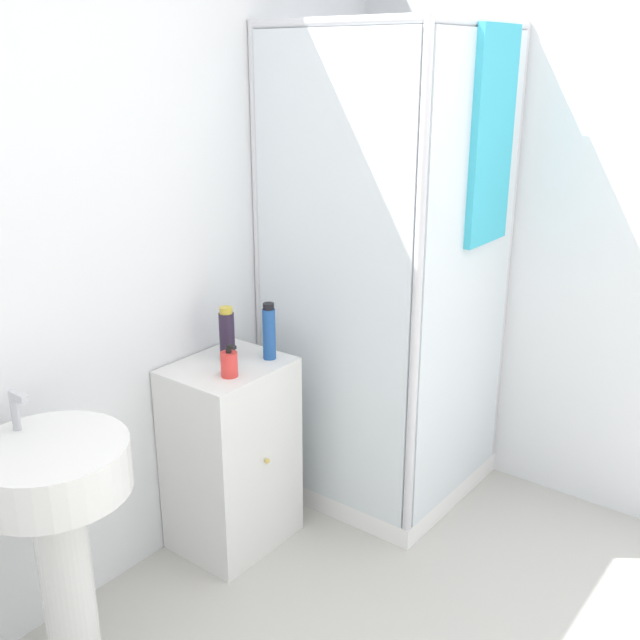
# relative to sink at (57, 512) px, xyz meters

# --- Properties ---
(wall_back) EXTENTS (6.40, 0.06, 2.50)m
(wall_back) POSITION_rel_sink_xyz_m (0.34, 0.32, 0.64)
(wall_back) COLOR silver
(wall_back) RESTS_ON ground_plane
(shower_enclosure) EXTENTS (0.81, 0.84, 2.04)m
(shower_enclosure) POSITION_rel_sink_xyz_m (1.56, -0.20, -0.00)
(shower_enclosure) COLOR white
(shower_enclosure) RESTS_ON ground_plane
(vanity_cabinet) EXTENTS (0.46, 0.39, 0.78)m
(vanity_cabinet) POSITION_rel_sink_xyz_m (0.84, 0.10, -0.22)
(vanity_cabinet) COLOR silver
(vanity_cabinet) RESTS_ON ground_plane
(sink) EXTENTS (0.46, 0.46, 0.97)m
(sink) POSITION_rel_sink_xyz_m (0.00, 0.00, 0.00)
(sink) COLOR white
(sink) RESTS_ON ground_plane
(soap_dispenser) EXTENTS (0.06, 0.07, 0.13)m
(soap_dispenser) POSITION_rel_sink_xyz_m (0.77, 0.02, 0.22)
(soap_dispenser) COLOR red
(soap_dispenser) RESTS_ON vanity_cabinet
(shampoo_bottle_tall_black) EXTENTS (0.06, 0.06, 0.21)m
(shampoo_bottle_tall_black) POSITION_rel_sink_xyz_m (0.89, 0.14, 0.28)
(shampoo_bottle_tall_black) COLOR #281E33
(shampoo_bottle_tall_black) RESTS_ON vanity_cabinet
(shampoo_bottle_blue) EXTENTS (0.05, 0.05, 0.23)m
(shampoo_bottle_blue) POSITION_rel_sink_xyz_m (0.99, 0.02, 0.28)
(shampoo_bottle_blue) COLOR #1E4C93
(shampoo_bottle_blue) RESTS_ON vanity_cabinet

